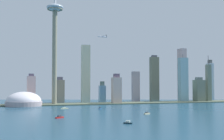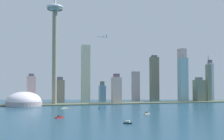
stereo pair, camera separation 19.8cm
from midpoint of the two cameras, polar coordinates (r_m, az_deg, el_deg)
The scene contains 21 objects.
waterfront_pier at distance 818.39m, azimuth 3.24°, elevation -6.29°, with size 839.10×67.65×2.08m, color #4A5441.
observation_tower at distance 787.97m, azimuth -10.86°, elevation 7.35°, with size 42.86×42.86×353.02m.
stadium_dome at distance 751.40m, azimuth -16.47°, elevation -5.83°, with size 86.85×86.85×45.83m.
skyscraper_0 at distance 941.43m, azimuth 17.95°, elevation -2.35°, with size 12.53×14.05×138.31m.
skyscraper_1 at distance 1021.83m, azimuth 18.23°, elevation -2.02°, with size 13.88×22.63×130.81m.
skyscraper_2 at distance 921.15m, azimuth 16.27°, elevation -3.75°, with size 26.29×27.23×72.25m.
skyscraper_3 at distance 905.87m, azimuth 13.42°, elevation -1.82°, with size 24.83×19.52×139.98m.
skyscraper_4 at distance 805.11m, azimuth -15.17°, elevation -3.66°, with size 21.99×19.78×79.48m.
skyscraper_5 at distance 953.25m, azimuth 8.09°, elevation -1.60°, with size 27.14×15.49×143.41m.
skyscraper_6 at distance 831.36m, azimuth -1.87°, elevation -4.48°, with size 16.59×18.98×59.82m.
skyscraper_7 at distance 868.13m, azimuth -5.05°, elevation -0.69°, with size 23.95×18.95×165.26m.
skyscraper_8 at distance 897.18m, azimuth 4.55°, elevation -3.16°, with size 22.26×12.41×89.74m.
skyscraper_9 at distance 845.48m, azimuth -9.93°, elevation -3.94°, with size 23.58×27.70×72.28m.
skyscraper_10 at distance 946.94m, azimuth 13.24°, elevation -0.90°, with size 17.71×27.67×161.43m.
skyscraper_11 at distance 801.85m, azimuth 0.87°, elevation -3.80°, with size 23.72×21.84×80.29m.
boat_0 at distance 533.30m, azimuth 6.68°, elevation -8.21°, with size 12.35×8.08×11.51m.
boat_1 at distance 634.00m, azimuth -2.31°, elevation -7.32°, with size 6.92×6.49×4.76m.
boat_2 at distance 407.88m, azimuth 3.06°, elevation -9.99°, with size 11.63×10.07×4.39m.
boat_3 at distance 480.38m, azimuth -9.98°, elevation -8.83°, with size 14.47×11.71×4.41m.
boat_4 at distance 649.15m, azimuth -9.08°, elevation -7.22°, with size 17.48×8.02×7.04m.
airplane at distance 842.38m, azimuth -1.82°, elevation 6.39°, with size 27.60×28.64×7.70m.
Camera 2 is at (-272.08, -287.35, 54.28)m, focal length 47.91 mm.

